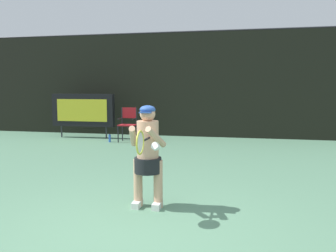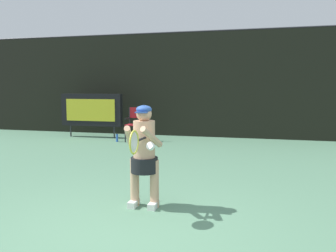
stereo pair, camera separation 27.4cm
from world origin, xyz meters
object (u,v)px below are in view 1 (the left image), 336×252
scoreboard (83,110)px  umpire_chair (128,122)px  water_bottle (110,138)px  tennis_player (148,152)px  tennis_racket (141,142)px

scoreboard → umpire_chair: scoreboard is taller
scoreboard → water_bottle: 1.64m
water_bottle → tennis_player: (2.80, -5.62, 0.68)m
umpire_chair → tennis_racket: bearing=-70.0°
scoreboard → tennis_player: size_ratio=1.50×
umpire_chair → water_bottle: bearing=-156.3°
water_bottle → tennis_player: 6.31m
umpire_chair → tennis_racket: 6.82m
umpire_chair → tennis_player: tennis_player is taller
scoreboard → umpire_chair: bearing=-15.2°
water_bottle → tennis_player: size_ratio=0.18×
scoreboard → water_bottle: size_ratio=8.30×
scoreboard → water_bottle: (1.23, -0.71, -0.82)m
scoreboard → umpire_chair: size_ratio=2.04×
scoreboard → tennis_racket: scoreboard is taller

